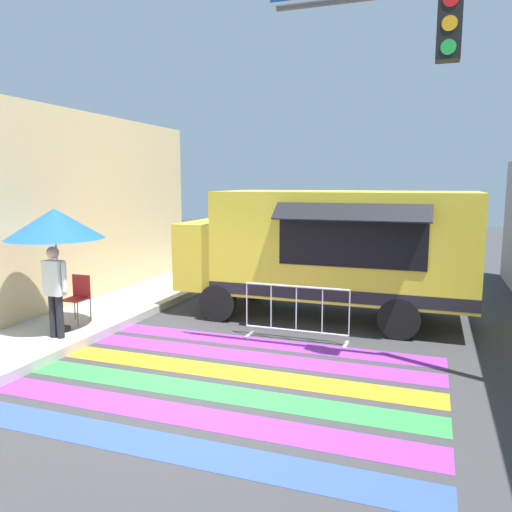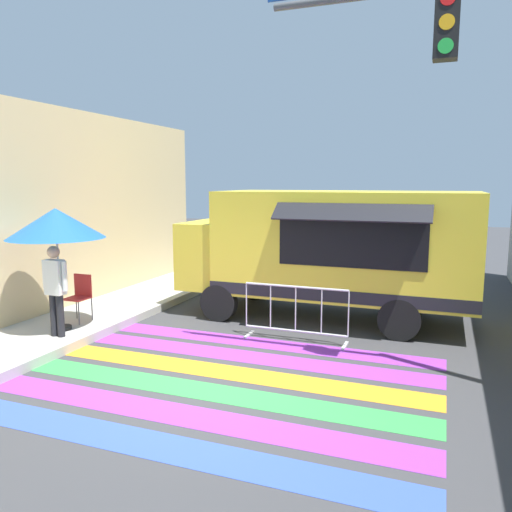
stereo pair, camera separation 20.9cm
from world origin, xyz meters
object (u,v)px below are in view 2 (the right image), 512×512
at_px(traffic_signal_pole, 487,101).
at_px(vendor_person, 55,286).
at_px(patio_umbrella, 56,224).
at_px(food_truck, 323,246).
at_px(barricade_front, 295,314).
at_px(folding_chair, 80,293).

height_order(traffic_signal_pole, vendor_person, traffic_signal_pole).
bearing_deg(patio_umbrella, vendor_person, -56.46).
relative_size(food_truck, traffic_signal_pole, 1.05).
xyz_separation_m(patio_umbrella, barricade_front, (4.19, 1.40, -1.66)).
bearing_deg(food_truck, folding_chair, -149.34).
bearing_deg(vendor_person, barricade_front, 24.84).
bearing_deg(traffic_signal_pole, vendor_person, -174.88).
distance_m(folding_chair, barricade_front, 4.34).
height_order(patio_umbrella, vendor_person, patio_umbrella).
bearing_deg(vendor_person, food_truck, 42.21).
bearing_deg(vendor_person, traffic_signal_pole, 5.97).
bearing_deg(food_truck, barricade_front, -92.68).
xyz_separation_m(vendor_person, barricade_front, (3.96, 1.76, -0.59)).
bearing_deg(vendor_person, patio_umbrella, 124.39).
xyz_separation_m(food_truck, vendor_person, (-4.04, -3.56, -0.48)).
xyz_separation_m(traffic_signal_pole, barricade_front, (-2.94, 1.14, -3.48)).
xyz_separation_m(traffic_signal_pole, folding_chair, (-7.20, 0.36, -3.27)).
bearing_deg(patio_umbrella, food_truck, 36.78).
height_order(traffic_signal_pole, barricade_front, traffic_signal_pole).
bearing_deg(food_truck, patio_umbrella, -143.22).
xyz_separation_m(folding_chair, barricade_front, (4.26, 0.78, -0.22)).
relative_size(traffic_signal_pole, vendor_person, 3.56).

